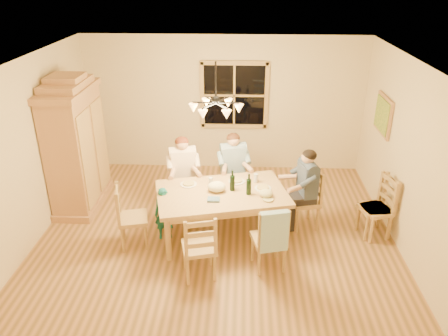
{
  "coord_description": "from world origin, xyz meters",
  "views": [
    {
      "loc": [
        0.38,
        -5.87,
        3.88
      ],
      "look_at": [
        0.11,
        0.1,
        1.08
      ],
      "focal_mm": 35.0,
      "sensor_mm": 36.0,
      "label": 1
    }
  ],
  "objects_px": {
    "chandelier": "(216,106)",
    "chair_end_left": "(134,227)",
    "adult_plaid_man": "(233,161)",
    "chair_far_left": "(184,193)",
    "adult_slate_man": "(306,179)",
    "armoire": "(77,148)",
    "chair_far_right": "(233,189)",
    "chair_end_right": "(304,209)",
    "wine_bottle_a": "(232,180)",
    "child": "(165,214)",
    "chair_near_right": "(268,248)",
    "chair_spare_front": "(374,217)",
    "dining_table": "(222,197)",
    "wine_bottle_b": "(249,184)",
    "chair_near_left": "(199,256)",
    "chair_spare_back": "(374,218)",
    "adult_woman": "(183,165)"
  },
  "relations": [
    {
      "from": "chandelier",
      "to": "chair_spare_front",
      "type": "distance_m",
      "value": 3.03
    },
    {
      "from": "wine_bottle_b",
      "to": "child",
      "type": "bearing_deg",
      "value": -177.04
    },
    {
      "from": "child",
      "to": "chair_spare_front",
      "type": "relative_size",
      "value": 0.86
    },
    {
      "from": "chair_far_right",
      "to": "chair_end_left",
      "type": "bearing_deg",
      "value": 27.98
    },
    {
      "from": "adult_woman",
      "to": "chair_spare_front",
      "type": "height_order",
      "value": "adult_woman"
    },
    {
      "from": "armoire",
      "to": "adult_plaid_man",
      "type": "distance_m",
      "value": 2.66
    },
    {
      "from": "chair_end_right",
      "to": "chair_spare_back",
      "type": "relative_size",
      "value": 1.0
    },
    {
      "from": "chair_near_right",
      "to": "wine_bottle_a",
      "type": "relative_size",
      "value": 3.0
    },
    {
      "from": "armoire",
      "to": "chair_far_right",
      "type": "distance_m",
      "value": 2.75
    },
    {
      "from": "chair_far_right",
      "to": "child",
      "type": "xyz_separation_m",
      "value": [
        -1.02,
        -1.09,
        0.12
      ]
    },
    {
      "from": "chair_near_left",
      "to": "adult_woman",
      "type": "bearing_deg",
      "value": 90.0
    },
    {
      "from": "chair_spare_front",
      "to": "chair_near_left",
      "type": "bearing_deg",
      "value": 108.36
    },
    {
      "from": "wine_bottle_a",
      "to": "child",
      "type": "height_order",
      "value": "wine_bottle_a"
    },
    {
      "from": "chair_far_left",
      "to": "chair_end_left",
      "type": "distance_m",
      "value": 1.25
    },
    {
      "from": "armoire",
      "to": "chair_far_left",
      "type": "relative_size",
      "value": 2.32
    },
    {
      "from": "dining_table",
      "to": "chair_far_left",
      "type": "xyz_separation_m",
      "value": [
        -0.69,
        0.77,
        -0.36
      ]
    },
    {
      "from": "armoire",
      "to": "wine_bottle_b",
      "type": "distance_m",
      "value": 3.06
    },
    {
      "from": "chair_end_right",
      "to": "chair_spare_front",
      "type": "xyz_separation_m",
      "value": [
        1.07,
        -0.19,
        0.0
      ]
    },
    {
      "from": "chair_end_right",
      "to": "wine_bottle_a",
      "type": "distance_m",
      "value": 1.33
    },
    {
      "from": "wine_bottle_b",
      "to": "adult_plaid_man",
      "type": "bearing_deg",
      "value": 104.08
    },
    {
      "from": "child",
      "to": "wine_bottle_a",
      "type": "bearing_deg",
      "value": -1.57
    },
    {
      "from": "chair_end_right",
      "to": "chair_far_right",
      "type": "bearing_deg",
      "value": 46.64
    },
    {
      "from": "dining_table",
      "to": "chair_end_right",
      "type": "relative_size",
      "value": 2.18
    },
    {
      "from": "adult_slate_man",
      "to": "wine_bottle_a",
      "type": "height_order",
      "value": "adult_slate_man"
    },
    {
      "from": "chair_far_right",
      "to": "wine_bottle_b",
      "type": "bearing_deg",
      "value": 90.27
    },
    {
      "from": "chair_near_right",
      "to": "adult_slate_man",
      "type": "relative_size",
      "value": 1.13
    },
    {
      "from": "armoire",
      "to": "chair_near_right",
      "type": "distance_m",
      "value": 3.67
    },
    {
      "from": "chair_near_left",
      "to": "wine_bottle_b",
      "type": "xyz_separation_m",
      "value": [
        0.66,
        0.95,
        0.62
      ]
    },
    {
      "from": "chair_near_left",
      "to": "chandelier",
      "type": "bearing_deg",
      "value": 67.03
    },
    {
      "from": "dining_table",
      "to": "chair_near_right",
      "type": "distance_m",
      "value": 1.09
    },
    {
      "from": "chair_near_left",
      "to": "chair_near_right",
      "type": "xyz_separation_m",
      "value": [
        0.94,
        0.23,
        0.0
      ]
    },
    {
      "from": "chair_spare_back",
      "to": "adult_plaid_man",
      "type": "bearing_deg",
      "value": 47.03
    },
    {
      "from": "chair_end_left",
      "to": "wine_bottle_b",
      "type": "height_order",
      "value": "wine_bottle_b"
    },
    {
      "from": "chair_end_right",
      "to": "wine_bottle_a",
      "type": "bearing_deg",
      "value": 88.95
    },
    {
      "from": "chair_end_left",
      "to": "chair_spare_front",
      "type": "xyz_separation_m",
      "value": [
        3.68,
        0.45,
        0.0
      ]
    },
    {
      "from": "chair_far_right",
      "to": "chair_spare_front",
      "type": "xyz_separation_m",
      "value": [
        2.22,
        -0.85,
        0.0
      ]
    },
    {
      "from": "chair_end_left",
      "to": "chair_spare_back",
      "type": "relative_size",
      "value": 1.0
    },
    {
      "from": "chair_near_right",
      "to": "chair_end_left",
      "type": "relative_size",
      "value": 1.0
    },
    {
      "from": "chandelier",
      "to": "dining_table",
      "type": "height_order",
      "value": "chandelier"
    },
    {
      "from": "adult_slate_man",
      "to": "chair_spare_back",
      "type": "xyz_separation_m",
      "value": [
        1.07,
        -0.22,
        -0.54
      ]
    },
    {
      "from": "wine_bottle_a",
      "to": "child",
      "type": "xyz_separation_m",
      "value": [
        -1.03,
        -0.18,
        -0.5
      ]
    },
    {
      "from": "chandelier",
      "to": "chair_end_left",
      "type": "height_order",
      "value": "chandelier"
    },
    {
      "from": "chandelier",
      "to": "adult_plaid_man",
      "type": "relative_size",
      "value": 0.88
    },
    {
      "from": "armoire",
      "to": "chair_end_left",
      "type": "xyz_separation_m",
      "value": [
        1.2,
        -1.21,
        -0.75
      ]
    },
    {
      "from": "adult_woman",
      "to": "chair_near_right",
      "type": "bearing_deg",
      "value": 117.9
    },
    {
      "from": "chair_near_left",
      "to": "chair_end_right",
      "type": "distance_m",
      "value": 2.04
    },
    {
      "from": "wine_bottle_a",
      "to": "wine_bottle_b",
      "type": "relative_size",
      "value": 1.0
    },
    {
      "from": "adult_slate_man",
      "to": "child",
      "type": "distance_m",
      "value": 2.26
    },
    {
      "from": "chair_far_left",
      "to": "adult_slate_man",
      "type": "distance_m",
      "value": 2.11
    },
    {
      "from": "chair_spare_front",
      "to": "chair_far_right",
      "type": "bearing_deg",
      "value": 64.13
    }
  ]
}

